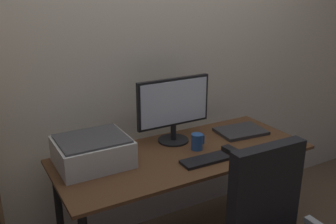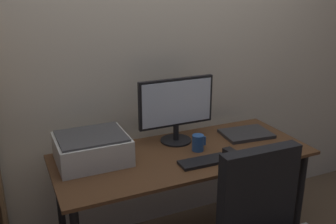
% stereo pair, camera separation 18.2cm
% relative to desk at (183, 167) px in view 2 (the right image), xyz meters
% --- Properties ---
extents(back_wall, '(6.40, 0.10, 2.60)m').
position_rel_desk_xyz_m(back_wall, '(0.00, 0.49, 0.65)').
color(back_wall, beige).
rests_on(back_wall, ground).
extents(desk, '(1.55, 0.64, 0.74)m').
position_rel_desk_xyz_m(desk, '(0.00, 0.00, 0.00)').
color(desk, '#56351E').
rests_on(desk, ground).
extents(monitor, '(0.50, 0.20, 0.42)m').
position_rel_desk_xyz_m(monitor, '(0.04, 0.18, 0.33)').
color(monitor, black).
rests_on(monitor, desk).
extents(keyboard, '(0.29, 0.12, 0.02)m').
position_rel_desk_xyz_m(keyboard, '(0.05, -0.16, 0.10)').
color(keyboard, black).
rests_on(keyboard, desk).
extents(mouse, '(0.06, 0.10, 0.03)m').
position_rel_desk_xyz_m(mouse, '(0.25, -0.14, 0.11)').
color(mouse, black).
rests_on(mouse, desk).
extents(coffee_mug, '(0.09, 0.07, 0.10)m').
position_rel_desk_xyz_m(coffee_mug, '(0.10, -0.00, 0.14)').
color(coffee_mug, '#285193').
rests_on(coffee_mug, desk).
extents(laptop, '(0.34, 0.26, 0.02)m').
position_rel_desk_xyz_m(laptop, '(0.51, 0.08, 0.10)').
color(laptop, '#2D2D30').
rests_on(laptop, desk).
extents(printer, '(0.40, 0.34, 0.16)m').
position_rel_desk_xyz_m(printer, '(-0.52, 0.12, 0.17)').
color(printer, silver).
rests_on(printer, desk).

